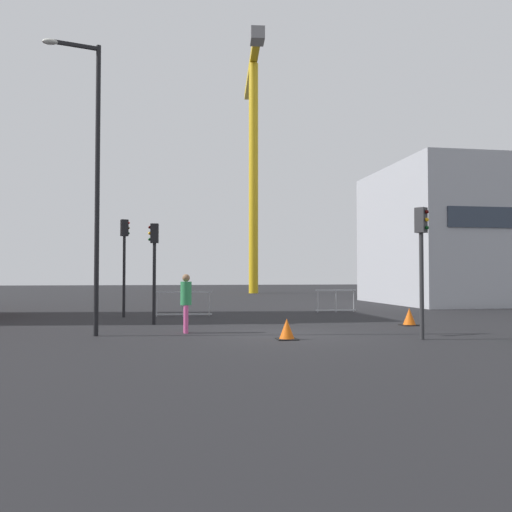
% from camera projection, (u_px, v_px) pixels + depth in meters
% --- Properties ---
extents(ground, '(160.00, 160.00, 0.00)m').
position_uv_depth(ground, '(282.00, 335.00, 16.42)').
color(ground, black).
extents(office_block, '(13.15, 10.78, 8.41)m').
position_uv_depth(office_block, '(486.00, 236.00, 34.68)').
color(office_block, '#A8AAB2').
rests_on(office_block, ground).
extents(construction_crane, '(2.62, 17.43, 23.34)m').
position_uv_depth(construction_crane, '(253.00, 135.00, 53.75)').
color(construction_crane, gold).
rests_on(construction_crane, ground).
extents(streetlamp_tall, '(1.60, 0.53, 8.59)m').
position_uv_depth(streetlamp_tall, '(92.00, 167.00, 16.11)').
color(streetlamp_tall, black).
rests_on(streetlamp_tall, ground).
extents(traffic_light_verge, '(0.38, 0.26, 3.63)m').
position_uv_depth(traffic_light_verge, '(154.00, 256.00, 19.80)').
color(traffic_light_verge, black).
rests_on(traffic_light_verge, ground).
extents(traffic_light_far, '(0.39, 0.33, 4.12)m').
position_uv_depth(traffic_light_far, '(124.00, 252.00, 23.20)').
color(traffic_light_far, black).
rests_on(traffic_light_far, ground).
extents(traffic_light_median, '(0.36, 0.38, 3.65)m').
position_uv_depth(traffic_light_median, '(422.00, 250.00, 15.21)').
color(traffic_light_median, '#2D2D30').
rests_on(traffic_light_median, ground).
extents(pedestrian_waiting, '(0.34, 0.34, 1.81)m').
position_uv_depth(pedestrian_waiting, '(186.00, 298.00, 16.86)').
color(pedestrian_waiting, '#D14C8C').
rests_on(pedestrian_waiting, ground).
extents(safety_barrier_right_run, '(2.03, 0.21, 1.08)m').
position_uv_depth(safety_barrier_right_run, '(336.00, 300.00, 26.19)').
color(safety_barrier_right_run, '#B2B5BA').
rests_on(safety_barrier_right_run, ground).
extents(safety_barrier_mid_span, '(2.48, 0.22, 1.08)m').
position_uv_depth(safety_barrier_mid_span, '(183.00, 303.00, 23.47)').
color(safety_barrier_mid_span, '#9EA0A5').
rests_on(safety_barrier_mid_span, ground).
extents(traffic_cone_by_barrier, '(0.60, 0.60, 0.61)m').
position_uv_depth(traffic_cone_by_barrier, '(409.00, 317.00, 19.38)').
color(traffic_cone_by_barrier, black).
rests_on(traffic_cone_by_barrier, ground).
extents(traffic_cone_orange, '(0.57, 0.57, 0.58)m').
position_uv_depth(traffic_cone_orange, '(287.00, 330.00, 15.15)').
color(traffic_cone_orange, black).
rests_on(traffic_cone_orange, ground).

